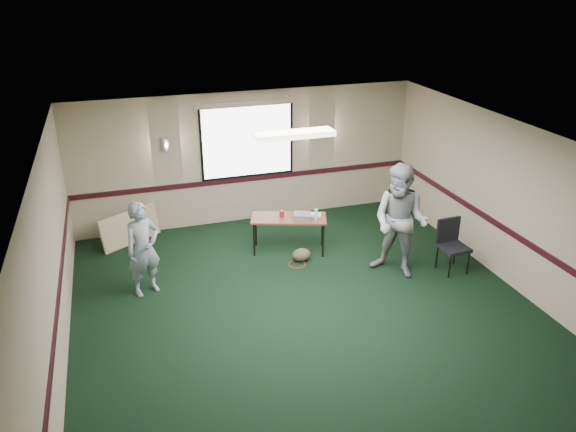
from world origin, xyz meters
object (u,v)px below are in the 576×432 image
object	(u,v)px
projector	(302,216)
person_right	(400,221)
folding_table	(289,220)
person_left	(143,249)
conference_chair	(451,241)

from	to	relation	value
projector	person_right	bearing A→B (deg)	-21.97
folding_table	person_right	world-z (taller)	person_right
projector	person_left	world-z (taller)	person_left
person_left	projector	bearing A→B (deg)	-13.29
person_left	person_right	bearing A→B (deg)	-33.68
folding_table	person_left	distance (m)	2.74
projector	conference_chair	bearing A→B (deg)	-9.56
folding_table	conference_chair	size ratio (longest dim) A/B	1.59
projector	person_left	xyz separation A→B (m)	(-2.87, -0.56, 0.06)
person_left	person_right	size ratio (longest dim) A/B	0.80
folding_table	person_left	xyz separation A→B (m)	(-2.65, -0.69, 0.16)
person_left	person_right	xyz separation A→B (m)	(4.17, -0.69, 0.20)
person_right	person_left	bearing A→B (deg)	-140.22
folding_table	conference_chair	bearing A→B (deg)	-12.38
person_left	person_right	world-z (taller)	person_right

